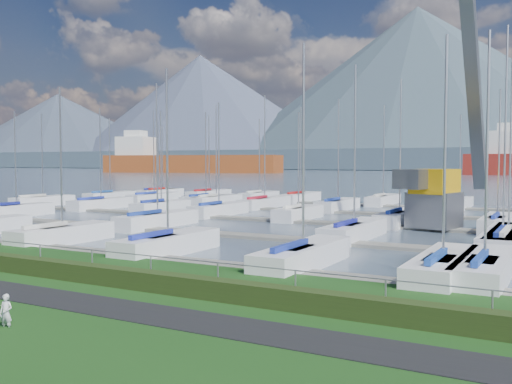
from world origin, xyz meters
The scene contains 8 objects.
path centered at (0.00, -3.00, 0.01)m, with size 160.00×2.00×0.04m, color black.
hedge centered at (0.00, -0.40, 0.35)m, with size 80.00×0.70×0.70m, color #253613.
fence centered at (0.00, 0.00, 1.20)m, with size 0.04×0.04×80.00m, color #9A9BA2.
docks centered at (0.00, 26.00, -0.22)m, with size 90.00×41.60×0.25m.
person centered at (1.65, -6.09, 0.56)m, with size 0.41×0.27×1.11m, color silver.
crane centered at (7.68, 27.54, 5.33)m, with size 4.93×13.41×22.35m.
cargo_ship_west centered at (-136.65, 194.26, 3.75)m, with size 82.25×34.71×21.50m.
sailboat_fleet centered at (-2.29, 28.59, 5.35)m, with size 73.95×49.44×13.72m.
Camera 1 is at (15.70, -16.84, 4.77)m, focal length 40.00 mm.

